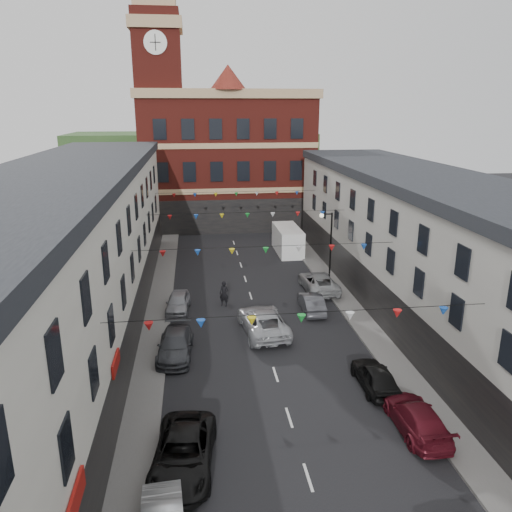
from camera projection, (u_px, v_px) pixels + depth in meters
name	position (u px, v px, depth m)	size (l,w,h in m)	color
ground	(276.00, 374.00, 27.34)	(160.00, 160.00, 0.00)	black
pavement_left	(150.00, 363.00, 28.40)	(1.80, 64.00, 0.15)	#605E5B
pavement_right	(383.00, 349.00, 30.04)	(1.80, 64.00, 0.15)	#605E5B
terrace_left	(45.00, 286.00, 25.36)	(8.40, 56.00, 10.70)	beige
terrace_right	(478.00, 276.00, 28.30)	(8.40, 56.00, 9.70)	#BBB9AF
civic_building	(226.00, 158.00, 61.09)	(20.60, 13.30, 18.50)	maroon
clock_tower	(160.00, 99.00, 55.45)	(5.60, 5.60, 30.00)	maroon
distant_hill	(193.00, 163.00, 84.38)	(40.00, 14.00, 10.00)	#294A22
street_lamp	(328.00, 238.00, 40.31)	(1.10, 0.36, 6.00)	black
car_left_c	(183.00, 453.00, 20.05)	(2.40, 5.20, 1.44)	black
car_left_d	(175.00, 345.00, 29.23)	(1.93, 4.76, 1.38)	#42444A
car_left_e	(178.00, 302.00, 35.65)	(1.58, 3.92, 1.34)	#9D9EA6
car_right_c	(416.00, 418.00, 22.42)	(1.88, 4.61, 1.34)	maroon
car_right_d	(375.00, 376.00, 25.83)	(1.63, 4.05, 1.38)	black
car_right_e	(312.00, 303.00, 35.62)	(1.40, 4.00, 1.32)	#47484E
car_right_f	(319.00, 282.00, 39.63)	(2.43, 5.28, 1.47)	#9B9D9F
moving_car	(263.00, 321.00, 32.25)	(2.64, 5.72, 1.59)	#B0B2B7
white_van	(288.00, 240.00, 50.00)	(2.26, 5.87, 2.60)	white
pedestrian	(224.00, 294.00, 36.54)	(0.69, 0.45, 1.89)	black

